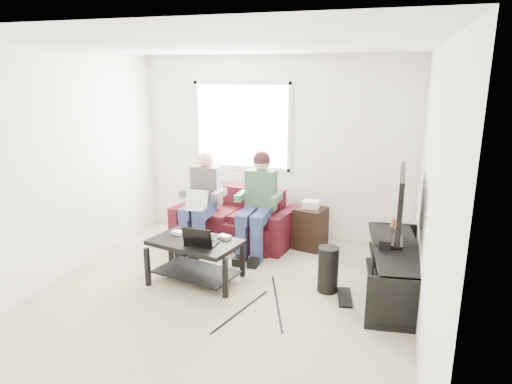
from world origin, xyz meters
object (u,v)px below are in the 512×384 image
at_px(coffee_table, 196,251).
at_px(subwoofer, 328,269).
at_px(end_table, 310,227).
at_px(tv_stand, 394,273).
at_px(sofa, 236,222).
at_px(tv, 400,203).

relative_size(coffee_table, subwoofer, 2.16).
relative_size(coffee_table, end_table, 1.65).
bearing_deg(subwoofer, coffee_table, -171.85).
height_order(tv_stand, subwoofer, tv_stand).
distance_m(coffee_table, tv_stand, 2.24).
relative_size(tv_stand, end_table, 2.53).
height_order(sofa, end_table, sofa).
relative_size(sofa, subwoofer, 3.33).
bearing_deg(coffee_table, tv_stand, 9.97).
bearing_deg(tv_stand, coffee_table, -170.03).
bearing_deg(tv, coffee_table, -167.52).
relative_size(tv, end_table, 1.63).
bearing_deg(sofa, tv_stand, -23.38).
bearing_deg(end_table, subwoofer, -69.99).
xyz_separation_m(coffee_table, end_table, (1.06, 1.42, -0.07)).
xyz_separation_m(sofa, subwoofer, (1.49, -1.12, -0.03)).
bearing_deg(coffee_table, end_table, 53.31).
xyz_separation_m(coffee_table, tv, (2.20, 0.49, 0.63)).
distance_m(sofa, coffee_table, 1.34).
bearing_deg(coffee_table, tv, 12.48).
xyz_separation_m(sofa, tv_stand, (2.19, -0.95, -0.04)).
distance_m(tv, end_table, 1.63).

